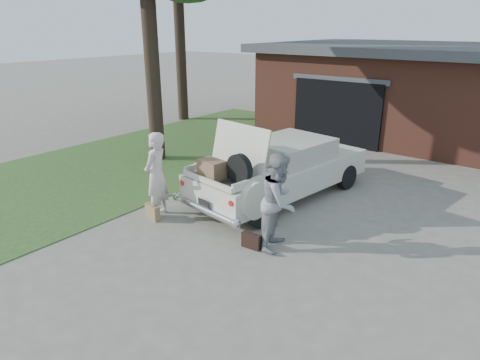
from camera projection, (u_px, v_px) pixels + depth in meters
The scene contains 8 objects.
ground at pixel (221, 241), 8.36m from camera, with size 90.00×90.00×0.00m, color gray.
grass_strip at pixel (151, 156), 13.75m from camera, with size 6.00×16.00×0.02m, color #2D4C1E.
house at pixel (442, 91), 15.74m from camera, with size 12.80×7.80×3.30m.
sedan at pixel (280, 169), 10.30m from camera, with size 2.55×5.09×2.00m.
woman_left at pixel (156, 175), 9.15m from camera, with size 0.69×0.45×1.89m, color beige.
woman_right at pixel (279, 201), 7.88m from camera, with size 0.89×0.69×1.83m, color gray.
suitcase_left at pixel (153, 212), 9.26m from camera, with size 0.42×0.13×0.33m, color #977B4D.
suitcase_right at pixel (251, 241), 8.06m from camera, with size 0.39×0.12×0.30m, color black.
Camera 1 is at (4.86, -5.66, 3.99)m, focal length 32.00 mm.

